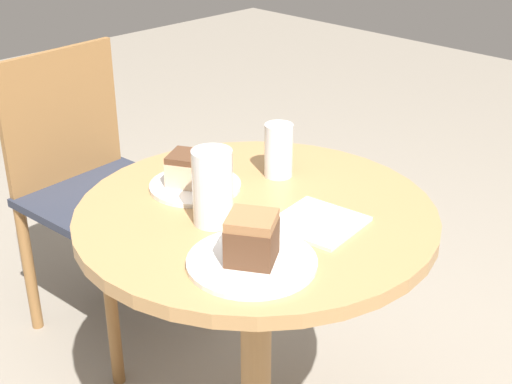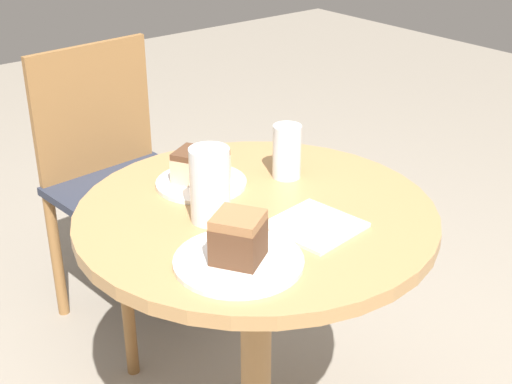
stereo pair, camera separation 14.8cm
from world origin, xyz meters
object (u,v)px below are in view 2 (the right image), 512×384
(cake_slice_near, at_px, (201,167))
(glass_water, at_px, (287,154))
(plate_far, at_px, (239,261))
(glass_lemonade, at_px, (210,189))
(chair, at_px, (124,181))
(cake_slice_far, at_px, (238,238))
(plate_near, at_px, (201,183))

(cake_slice_near, xyz_separation_m, glass_water, (0.18, -0.09, 0.01))
(plate_far, relative_size, glass_water, 1.93)
(glass_lemonade, xyz_separation_m, glass_water, (0.26, 0.06, -0.01))
(plate_far, bearing_deg, cake_slice_near, 66.34)
(cake_slice_near, bearing_deg, chair, 78.40)
(plate_far, height_order, cake_slice_far, cake_slice_far)
(cake_slice_far, height_order, glass_lemonade, glass_lemonade)
(cake_slice_far, xyz_separation_m, glass_lemonade, (0.06, 0.17, 0.01))
(glass_water, bearing_deg, plate_far, -143.88)
(cake_slice_near, xyz_separation_m, cake_slice_far, (-0.14, -0.32, 0.01))
(chair, distance_m, glass_lemonade, 0.85)
(chair, xyz_separation_m, glass_lemonade, (-0.21, -0.76, 0.32))
(glass_lemonade, bearing_deg, plate_far, -109.40)
(chair, xyz_separation_m, cake_slice_far, (-0.27, -0.94, 0.31))
(chair, height_order, glass_water, chair)
(glass_water, bearing_deg, chair, 94.41)
(plate_near, bearing_deg, chair, 78.40)
(plate_far, height_order, glass_lemonade, glass_lemonade)
(plate_far, xyz_separation_m, cake_slice_near, (0.14, 0.32, 0.04))
(chair, distance_m, plate_far, 1.01)
(plate_near, bearing_deg, glass_lemonade, -118.20)
(plate_far, height_order, cake_slice_near, cake_slice_near)
(cake_slice_near, bearing_deg, plate_near, 0.00)
(chair, xyz_separation_m, plate_near, (-0.13, -0.62, 0.26))
(glass_lemonade, bearing_deg, plate_near, 61.80)
(plate_far, bearing_deg, glass_water, 36.12)
(cake_slice_near, bearing_deg, cake_slice_far, -113.66)
(plate_near, bearing_deg, plate_far, -113.66)
(plate_far, bearing_deg, plate_near, 66.34)
(plate_near, relative_size, glass_lemonade, 1.30)
(glass_water, bearing_deg, plate_near, 154.50)
(plate_far, distance_m, cake_slice_near, 0.35)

